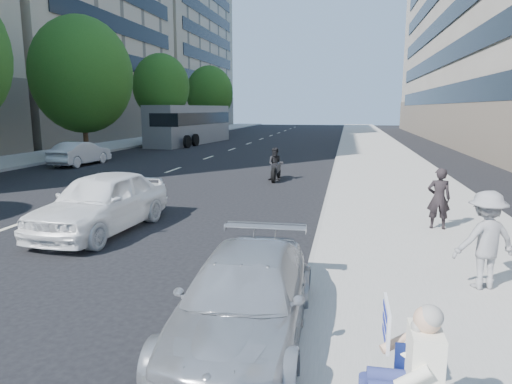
% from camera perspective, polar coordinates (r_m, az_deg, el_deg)
% --- Properties ---
extents(ground, '(160.00, 160.00, 0.00)m').
position_cam_1_polar(ground, '(8.36, -3.82, -11.06)').
color(ground, black).
rests_on(ground, ground).
extents(near_sidewalk, '(5.00, 120.00, 0.15)m').
position_cam_1_polar(near_sidewalk, '(27.73, 15.29, 3.87)').
color(near_sidewalk, gray).
rests_on(near_sidewalk, ground).
extents(far_sidewalk, '(4.50, 120.00, 0.15)m').
position_cam_1_polar(far_sidewalk, '(33.45, -23.04, 4.47)').
color(far_sidewalk, gray).
rests_on(far_sidewalk, ground).
extents(far_bldg_north, '(22.00, 28.00, 28.00)m').
position_cam_1_polar(far_bldg_north, '(77.32, -14.04, 18.25)').
color(far_bldg_north, '#C1AD91').
rests_on(far_bldg_north, ground).
extents(tree_far_c, '(6.00, 6.00, 8.47)m').
position_cam_1_polar(tree_far_c, '(30.04, -20.96, 13.49)').
color(tree_far_c, '#382616').
rests_on(tree_far_c, ground).
extents(tree_far_d, '(4.80, 4.80, 7.65)m').
position_cam_1_polar(tree_far_d, '(40.72, -11.77, 12.78)').
color(tree_far_d, '#382616').
rests_on(tree_far_d, ground).
extents(tree_far_e, '(5.40, 5.40, 7.89)m').
position_cam_1_polar(tree_far_e, '(53.89, -5.83, 12.19)').
color(tree_far_e, '#382616').
rests_on(tree_far_e, ground).
extents(seated_protester, '(0.83, 1.11, 1.31)m').
position_cam_1_polar(seated_protester, '(4.39, 18.37, -19.98)').
color(seated_protester, navy).
rests_on(seated_protester, near_sidewalk).
extents(jogger, '(1.19, 0.92, 1.62)m').
position_cam_1_polar(jogger, '(8.30, 26.74, -5.38)').
color(jogger, gray).
rests_on(jogger, near_sidewalk).
extents(pedestrian_woman, '(0.57, 0.39, 1.50)m').
position_cam_1_polar(pedestrian_woman, '(11.93, 21.88, -0.75)').
color(pedestrian_woman, black).
rests_on(pedestrian_woman, near_sidewalk).
extents(parked_sedan, '(1.76, 4.09, 1.17)m').
position_cam_1_polar(parked_sedan, '(6.16, -1.47, -13.22)').
color(parked_sedan, '#ABAEB3').
rests_on(parked_sedan, ground).
extents(white_sedan_near, '(2.06, 4.54, 1.51)m').
position_cam_1_polar(white_sedan_near, '(12.03, -18.76, -1.18)').
color(white_sedan_near, white).
rests_on(white_sedan_near, ground).
extents(white_sedan_mid, '(1.64, 3.96, 1.27)m').
position_cam_1_polar(white_sedan_mid, '(26.73, -21.10, 4.52)').
color(white_sedan_mid, silver).
rests_on(white_sedan_mid, ground).
extents(motorcycle, '(0.70, 2.04, 1.42)m').
position_cam_1_polar(motorcycle, '(19.58, 2.50, 3.30)').
color(motorcycle, black).
rests_on(motorcycle, ground).
extents(bus, '(3.85, 12.28, 3.30)m').
position_cam_1_polar(bus, '(40.76, -8.15, 8.31)').
color(bus, slate).
rests_on(bus, ground).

